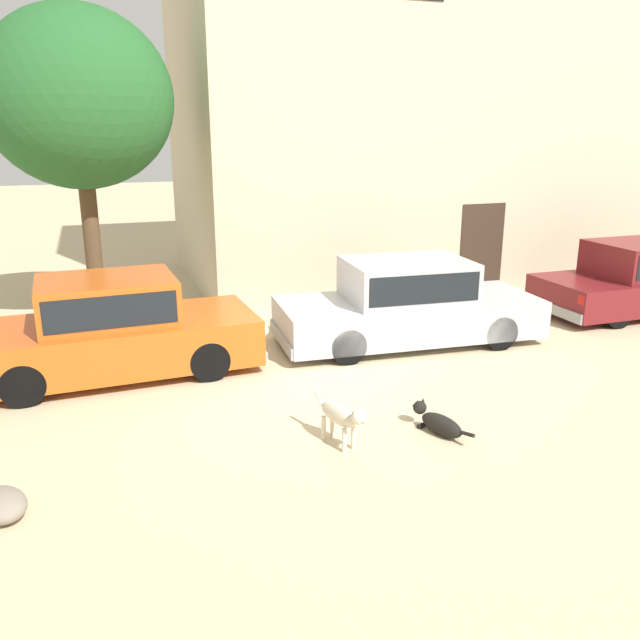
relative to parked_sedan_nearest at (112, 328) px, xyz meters
name	(u,v)px	position (x,y,z in m)	size (l,w,h in m)	color
ground_plane	(307,382)	(2.73, -1.32, -0.76)	(80.00, 80.00, 0.00)	#CCB78E
parked_sedan_nearest	(112,328)	(0.00, 0.00, 0.00)	(4.56, 2.01, 1.55)	#D15619
parked_sedan_second	(408,302)	(5.04, -0.08, -0.02)	(4.87, 2.14, 1.50)	#B2B5BA
apartment_block	(510,80)	(10.76, 5.62, 4.19)	(17.31, 6.28, 9.90)	beige
stray_dog_spotted	(342,416)	(2.48, -3.45, -0.36)	(0.39, 1.01, 0.63)	beige
stray_dog_tan	(438,422)	(3.76, -3.52, -0.61)	(0.42, 1.01, 0.35)	black
acacia_tree_left	(78,100)	(-0.17, 2.83, 3.44)	(3.36, 3.02, 5.82)	brown
rubble_pile	(1,505)	(-1.25, -3.75, -0.61)	(0.63, 0.46, 0.29)	gray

